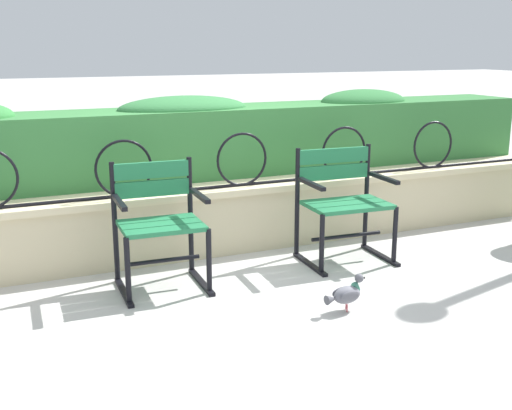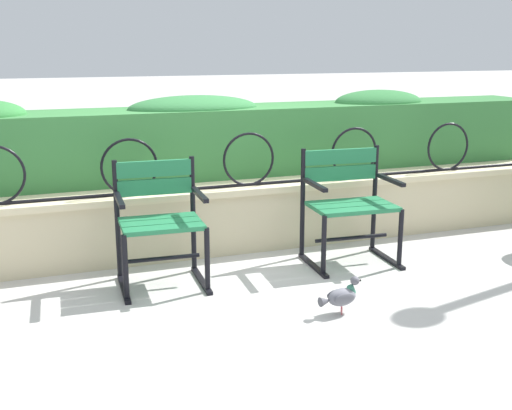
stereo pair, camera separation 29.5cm
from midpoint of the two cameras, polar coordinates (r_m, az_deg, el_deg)
ground_plane at (r=4.38m, az=-1.44°, el=-7.28°), size 60.00×60.00×0.00m
stone_wall at (r=5.08m, az=-5.29°, el=-1.18°), size 6.52×0.41×0.52m
iron_arch_fence at (r=4.85m, az=-7.61°, el=3.33°), size 6.00×0.02×0.42m
hedge_row at (r=5.42m, az=-7.12°, el=5.91°), size 6.39×0.61×0.68m
park_chair_left at (r=4.35m, az=-10.55°, el=-1.36°), size 0.59×0.55×0.84m
park_chair_right at (r=4.85m, az=5.96°, el=0.48°), size 0.67×0.56×0.84m
pigeon_near_chairs at (r=3.98m, az=5.91°, el=-7.86°), size 0.29×0.12×0.22m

